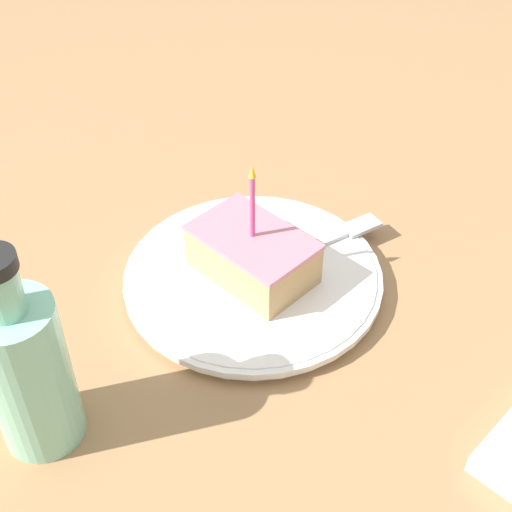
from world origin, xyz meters
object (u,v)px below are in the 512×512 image
(fork, at_px, (319,243))
(plate, at_px, (256,280))
(cake_slice, at_px, (254,255))
(bottle, at_px, (24,367))

(fork, bearing_deg, plate, -11.18)
(plate, distance_m, cake_slice, 0.03)
(cake_slice, height_order, bottle, bottle)
(plate, distance_m, fork, 0.09)
(plate, height_order, fork, fork)
(fork, height_order, bottle, bottle)
(plate, height_order, bottle, bottle)
(fork, xyz_separation_m, bottle, (0.35, -0.02, 0.06))
(fork, distance_m, bottle, 0.35)
(cake_slice, bearing_deg, fork, 167.33)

